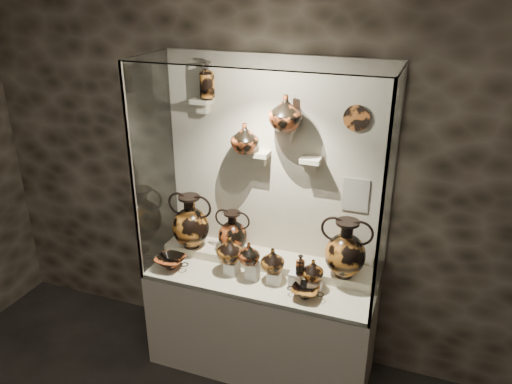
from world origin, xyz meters
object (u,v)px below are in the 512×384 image
at_px(amphora_right, 346,248).
at_px(kylix_right, 305,291).
at_px(lekythos_small, 300,264).
at_px(kylix_left, 171,261).
at_px(jug_a, 230,249).
at_px(ovoid_vase_b, 285,113).
at_px(amphora_left, 191,221).
at_px(lekythos_tall, 207,78).
at_px(jug_e, 313,270).
at_px(jug_b, 249,253).
at_px(amphora_mid, 233,232).
at_px(ovoid_vase_a, 245,138).
at_px(jug_c, 273,260).

xyz_separation_m(amphora_right, kylix_right, (-0.21, -0.26, -0.24)).
bearing_deg(lekythos_small, kylix_left, -151.61).
bearing_deg(jug_a, ovoid_vase_b, 18.80).
distance_m(amphora_left, lekythos_tall, 1.11).
distance_m(kylix_right, ovoid_vase_b, 1.23).
bearing_deg(lekythos_small, jug_e, 43.84).
bearing_deg(lekythos_tall, jug_b, -18.49).
height_order(amphora_mid, jug_e, amphora_mid).
height_order(amphora_left, ovoid_vase_a, ovoid_vase_a).
height_order(jug_b, lekythos_tall, lekythos_tall).
relative_size(jug_c, lekythos_small, 1.03).
bearing_deg(jug_a, jug_e, -12.94).
bearing_deg(ovoid_vase_a, kylix_left, -152.50).
height_order(amphora_mid, jug_c, amphora_mid).
xyz_separation_m(amphora_left, jug_c, (0.73, -0.15, -0.11)).
xyz_separation_m(lekythos_small, ovoid_vase_a, (-0.51, 0.25, 0.79)).
relative_size(jug_b, jug_c, 0.93).
height_order(jug_a, jug_b, jug_a).
relative_size(lekythos_tall, ovoid_vase_a, 1.40).
distance_m(amphora_mid, lekythos_tall, 1.17).
distance_m(jug_a, kylix_right, 0.64).
bearing_deg(amphora_mid, jug_a, -57.94).
distance_m(jug_b, ovoid_vase_b, 1.04).
relative_size(jug_a, kylix_right, 0.82).
distance_m(amphora_mid, kylix_left, 0.52).
bearing_deg(jug_a, lekythos_tall, 121.00).
bearing_deg(jug_b, jug_c, -16.08).
xyz_separation_m(jug_e, kylix_right, (-0.02, -0.11, -0.11)).
bearing_deg(kylix_left, amphora_mid, 52.56).
distance_m(jug_b, ovoid_vase_a, 0.83).
bearing_deg(ovoid_vase_b, kylix_left, -139.36).
relative_size(jug_b, kylix_right, 0.67).
distance_m(amphora_mid, kylix_right, 0.76).
height_order(amphora_right, kylix_left, amphora_right).
bearing_deg(kylix_right, ovoid_vase_b, 144.17).
bearing_deg(amphora_mid, kylix_right, -8.18).
bearing_deg(lekythos_small, amphora_right, 57.22).
xyz_separation_m(amphora_right, lekythos_small, (-0.28, -0.18, -0.08)).
bearing_deg(amphora_right, jug_c, -150.02).
xyz_separation_m(jug_e, ovoid_vase_a, (-0.59, 0.22, 0.83)).
height_order(amphora_left, jug_e, amphora_left).
distance_m(jug_b, lekythos_tall, 1.28).
xyz_separation_m(amphora_left, lekythos_tall, (0.13, 0.12, 1.10)).
relative_size(jug_a, ovoid_vase_a, 0.95).
bearing_deg(amphora_left, jug_c, -5.78).
distance_m(jug_c, lekythos_small, 0.22).
distance_m(amphora_left, amphora_mid, 0.35).
bearing_deg(kylix_right, lekythos_tall, 170.61).
bearing_deg(jug_b, jug_a, 145.89).
bearing_deg(kylix_left, amphora_right, 27.35).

